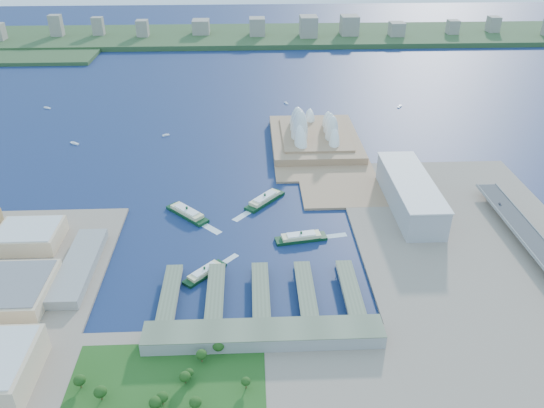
{
  "coord_description": "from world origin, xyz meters",
  "views": [
    {
      "loc": [
        7.64,
        -461.36,
        324.18
      ],
      "look_at": [
        30.78,
        66.7,
        18.0
      ],
      "focal_mm": 35.0,
      "sensor_mm": 36.0,
      "label": 1
    }
  ],
  "objects_px": {
    "ferry_a": "(187,211)",
    "toaster_building": "(410,194)",
    "car_c": "(500,204)",
    "opera_house": "(315,123)",
    "ferry_b": "(265,198)",
    "ferry_d": "(301,236)",
    "ferry_c": "(205,271)"
  },
  "relations": [
    {
      "from": "toaster_building",
      "to": "car_c",
      "type": "height_order",
      "value": "toaster_building"
    },
    {
      "from": "ferry_d",
      "to": "ferry_c",
      "type": "bearing_deg",
      "value": 109.97
    },
    {
      "from": "ferry_a",
      "to": "ferry_b",
      "type": "bearing_deg",
      "value": -27.64
    },
    {
      "from": "toaster_building",
      "to": "ferry_c",
      "type": "relative_size",
      "value": 3.15
    },
    {
      "from": "opera_house",
      "to": "ferry_c",
      "type": "distance_m",
      "value": 352.02
    },
    {
      "from": "toaster_building",
      "to": "ferry_b",
      "type": "bearing_deg",
      "value": 172.32
    },
    {
      "from": "ferry_a",
      "to": "ferry_b",
      "type": "relative_size",
      "value": 1.01
    },
    {
      "from": "opera_house",
      "to": "ferry_a",
      "type": "distance_m",
      "value": 269.75
    },
    {
      "from": "opera_house",
      "to": "ferry_a",
      "type": "xyz_separation_m",
      "value": [
        -173.71,
        -204.71,
        -26.19
      ]
    },
    {
      "from": "ferry_d",
      "to": "car_c",
      "type": "height_order",
      "value": "car_c"
    },
    {
      "from": "ferry_b",
      "to": "ferry_d",
      "type": "bearing_deg",
      "value": -25.6
    },
    {
      "from": "ferry_b",
      "to": "car_c",
      "type": "relative_size",
      "value": 12.14
    },
    {
      "from": "toaster_building",
      "to": "ferry_a",
      "type": "relative_size",
      "value": 2.52
    },
    {
      "from": "opera_house",
      "to": "toaster_building",
      "type": "height_order",
      "value": "opera_house"
    },
    {
      "from": "car_c",
      "to": "toaster_building",
      "type": "bearing_deg",
      "value": 168.15
    },
    {
      "from": "opera_house",
      "to": "ferry_c",
      "type": "relative_size",
      "value": 3.66
    },
    {
      "from": "opera_house",
      "to": "ferry_b",
      "type": "distance_m",
      "value": 196.49
    },
    {
      "from": "ferry_c",
      "to": "car_c",
      "type": "relative_size",
      "value": 9.83
    },
    {
      "from": "opera_house",
      "to": "toaster_building",
      "type": "bearing_deg",
      "value": -65.77
    },
    {
      "from": "toaster_building",
      "to": "ferry_d",
      "type": "bearing_deg",
      "value": -155.3
    },
    {
      "from": "ferry_a",
      "to": "toaster_building",
      "type": "bearing_deg",
      "value": -43.38
    },
    {
      "from": "opera_house",
      "to": "car_c",
      "type": "relative_size",
      "value": 35.96
    },
    {
      "from": "ferry_a",
      "to": "car_c",
      "type": "relative_size",
      "value": 12.27
    },
    {
      "from": "ferry_b",
      "to": "car_c",
      "type": "xyz_separation_m",
      "value": [
        272.4,
        -44.28,
        9.83
      ]
    },
    {
      "from": "ferry_d",
      "to": "car_c",
      "type": "xyz_separation_m",
      "value": [
        235.66,
        40.77,
        10.23
      ]
    },
    {
      "from": "car_c",
      "to": "ferry_a",
      "type": "bearing_deg",
      "value": 177.41
    },
    {
      "from": "opera_house",
      "to": "car_c",
      "type": "height_order",
      "value": "opera_house"
    },
    {
      "from": "ferry_c",
      "to": "car_c",
      "type": "height_order",
      "value": "car_c"
    },
    {
      "from": "ferry_b",
      "to": "ferry_d",
      "type": "xyz_separation_m",
      "value": [
        36.74,
        -85.05,
        -0.41
      ]
    },
    {
      "from": "ferry_c",
      "to": "ferry_d",
      "type": "height_order",
      "value": "ferry_d"
    },
    {
      "from": "toaster_building",
      "to": "ferry_a",
      "type": "bearing_deg",
      "value": -178.98
    },
    {
      "from": "opera_house",
      "to": "ferry_b",
      "type": "height_order",
      "value": "opera_house"
    }
  ]
}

